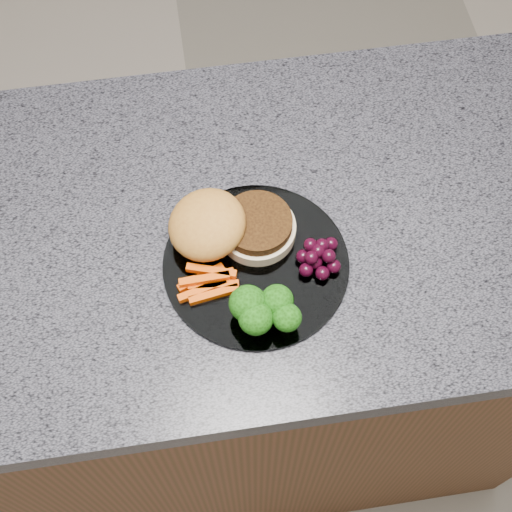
# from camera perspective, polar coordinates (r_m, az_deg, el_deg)

# --- Properties ---
(island_cabinet) EXTENTS (1.20, 0.60, 0.86)m
(island_cabinet) POSITION_cam_1_polar(r_m,az_deg,el_deg) (1.45, -2.44, -6.98)
(island_cabinet) COLOR brown
(island_cabinet) RESTS_ON ground
(countertop) EXTENTS (1.20, 0.60, 0.04)m
(countertop) POSITION_cam_1_polar(r_m,az_deg,el_deg) (1.05, -3.37, 1.99)
(countertop) COLOR #51505B
(countertop) RESTS_ON island_cabinet
(plate) EXTENTS (0.26, 0.26, 0.01)m
(plate) POSITION_cam_1_polar(r_m,az_deg,el_deg) (0.99, -0.00, -0.63)
(plate) COLOR white
(plate) RESTS_ON countertop
(burger) EXTENTS (0.20, 0.14, 0.06)m
(burger) POSITION_cam_1_polar(r_m,az_deg,el_deg) (0.99, -2.49, 2.32)
(burger) COLOR beige
(burger) RESTS_ON plate
(carrot_sticks) EXTENTS (0.09, 0.06, 0.02)m
(carrot_sticks) POSITION_cam_1_polar(r_m,az_deg,el_deg) (0.97, -3.87, -2.10)
(carrot_sticks) COLOR #E94E03
(carrot_sticks) RESTS_ON plate
(broccoli) EXTENTS (0.09, 0.07, 0.06)m
(broccoli) POSITION_cam_1_polar(r_m,az_deg,el_deg) (0.92, 0.56, -4.29)
(broccoli) COLOR olive
(broccoli) RESTS_ON plate
(grape_bunch) EXTENTS (0.06, 0.06, 0.03)m
(grape_bunch) POSITION_cam_1_polar(r_m,az_deg,el_deg) (0.98, 5.06, -0.01)
(grape_bunch) COLOR black
(grape_bunch) RESTS_ON plate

